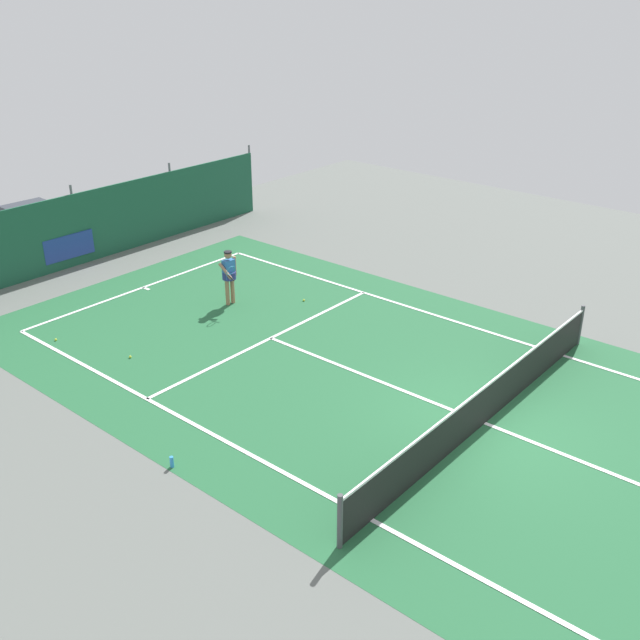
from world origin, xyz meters
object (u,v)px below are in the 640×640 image
tennis_ball_near_player (304,300)px  tennis_ball_midcourt (56,340)px  tennis_net (486,403)px  water_bottle (172,462)px  tennis_ball_by_sideline (130,357)px  tennis_player (229,274)px  parked_car (36,230)px

tennis_ball_near_player → tennis_ball_midcourt: (-6.25, 3.30, 0.00)m
tennis_net → water_bottle: (-5.39, 3.94, -0.39)m
tennis_ball_midcourt → tennis_ball_near_player: bearing=-27.8°
water_bottle → tennis_net: bearing=-36.2°
tennis_net → tennis_ball_near_player: 7.79m
tennis_net → tennis_ball_midcourt: tennis_net is taller
tennis_ball_by_sideline → water_bottle: 4.96m
tennis_player → tennis_ball_by_sideline: tennis_player is taller
tennis_player → tennis_ball_near_player: bearing=137.9°
tennis_ball_midcourt → water_bottle: water_bottle is taller
parked_car → tennis_ball_midcourt: bearing=-115.9°
tennis_net → parked_car: 17.24m
tennis_ball_near_player → tennis_ball_midcourt: bearing=152.2°
tennis_ball_near_player → parked_car: 10.28m
tennis_ball_near_player → parked_car: (-2.81, 9.86, 0.81)m
tennis_net → tennis_player: tennis_player is taller
tennis_net → tennis_ball_near_player: bearing=71.7°
tennis_ball_by_sideline → water_bottle: bearing=-117.2°
parked_car → water_bottle: parked_car is taller
tennis_ball_near_player → tennis_ball_by_sideline: (-5.57, 0.98, 0.00)m
tennis_ball_near_player → water_bottle: bearing=-156.3°
tennis_ball_near_player → tennis_ball_by_sideline: same height
water_bottle → tennis_ball_midcourt: bearing=76.7°
tennis_net → water_bottle: bearing=143.8°
tennis_ball_midcourt → tennis_ball_by_sideline: size_ratio=1.00×
tennis_player → water_bottle: 8.06m
tennis_player → water_bottle: (-6.29, -4.96, -0.84)m
tennis_ball_by_sideline → parked_car: 9.33m
water_bottle → tennis_ball_near_player: bearing=23.7°
tennis_ball_near_player → water_bottle: size_ratio=0.28×
tennis_player → tennis_ball_midcourt: (-4.71, 1.77, -0.93)m
tennis_player → parked_car: size_ratio=0.39×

